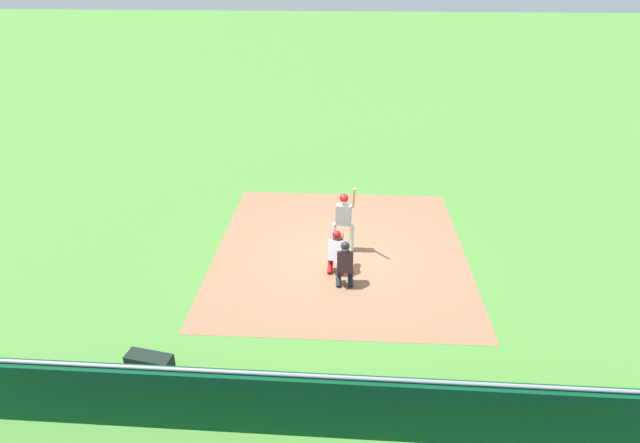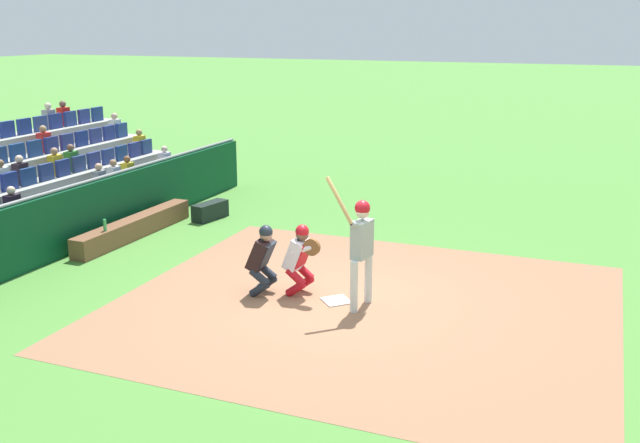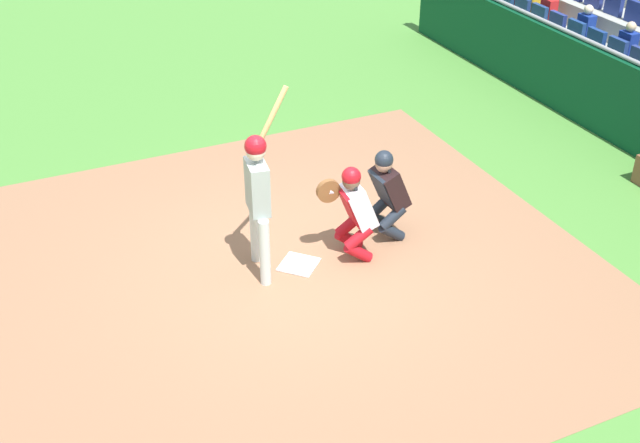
{
  "view_description": "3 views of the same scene",
  "coord_description": "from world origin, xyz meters",
  "px_view_note": "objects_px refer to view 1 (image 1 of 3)",
  "views": [
    {
      "loc": [
        0.27,
        -12.63,
        7.77
      ],
      "look_at": [
        -0.58,
        -0.02,
        1.21
      ],
      "focal_mm": 28.39,
      "sensor_mm": 36.0,
      "label": 1
    },
    {
      "loc": [
        10.77,
        4.18,
        4.62
      ],
      "look_at": [
        -0.01,
        -0.31,
        1.39
      ],
      "focal_mm": 40.34,
      "sensor_mm": 36.0,
      "label": 2
    },
    {
      "loc": [
        -7.62,
        3.11,
        5.71
      ],
      "look_at": [
        -0.5,
        -0.07,
        0.92
      ],
      "focal_mm": 44.65,
      "sensor_mm": 36.0,
      "label": 3
    }
  ],
  "objects_px": {
    "batter_at_plate": "(344,216)",
    "home_plate_umpire": "(345,262)",
    "home_plate_marker": "(340,258)",
    "water_bottle_on_bench": "(289,382)",
    "equipment_duffel_bag": "(150,363)",
    "dugout_bench": "(234,396)",
    "catcher_crouching": "(337,250)"
  },
  "relations": [
    {
      "from": "home_plate_umpire",
      "to": "batter_at_plate",
      "type": "bearing_deg",
      "value": 92.64
    },
    {
      "from": "home_plate_umpire",
      "to": "catcher_crouching",
      "type": "bearing_deg",
      "value": 111.79
    },
    {
      "from": "batter_at_plate",
      "to": "home_plate_umpire",
      "type": "xyz_separation_m",
      "value": [
        0.08,
        -1.78,
        -0.46
      ]
    },
    {
      "from": "home_plate_umpire",
      "to": "dugout_bench",
      "type": "distance_m",
      "value": 4.77
    },
    {
      "from": "dugout_bench",
      "to": "water_bottle_on_bench",
      "type": "distance_m",
      "value": 1.14
    },
    {
      "from": "home_plate_umpire",
      "to": "equipment_duffel_bag",
      "type": "bearing_deg",
      "value": -138.97
    },
    {
      "from": "catcher_crouching",
      "to": "equipment_duffel_bag",
      "type": "relative_size",
      "value": 1.32
    },
    {
      "from": "home_plate_marker",
      "to": "batter_at_plate",
      "type": "relative_size",
      "value": 0.19
    },
    {
      "from": "home_plate_umpire",
      "to": "dugout_bench",
      "type": "relative_size",
      "value": 0.34
    },
    {
      "from": "home_plate_umpire",
      "to": "equipment_duffel_bag",
      "type": "height_order",
      "value": "home_plate_umpire"
    },
    {
      "from": "home_plate_marker",
      "to": "equipment_duffel_bag",
      "type": "relative_size",
      "value": 0.45
    },
    {
      "from": "batter_at_plate",
      "to": "catcher_crouching",
      "type": "xyz_separation_m",
      "value": [
        -0.16,
        -1.18,
        -0.44
      ]
    },
    {
      "from": "catcher_crouching",
      "to": "dugout_bench",
      "type": "relative_size",
      "value": 0.34
    },
    {
      "from": "home_plate_marker",
      "to": "equipment_duffel_bag",
      "type": "distance_m",
      "value": 6.17
    },
    {
      "from": "dugout_bench",
      "to": "equipment_duffel_bag",
      "type": "xyz_separation_m",
      "value": [
        -1.97,
        0.77,
        -0.01
      ]
    },
    {
      "from": "home_plate_marker",
      "to": "home_plate_umpire",
      "type": "distance_m",
      "value": 1.49
    },
    {
      "from": "home_plate_umpire",
      "to": "equipment_duffel_bag",
      "type": "distance_m",
      "value": 5.35
    },
    {
      "from": "equipment_duffel_bag",
      "to": "home_plate_marker",
      "type": "bearing_deg",
      "value": 61.47
    },
    {
      "from": "home_plate_umpire",
      "to": "dugout_bench",
      "type": "bearing_deg",
      "value": -115.69
    },
    {
      "from": "equipment_duffel_bag",
      "to": "batter_at_plate",
      "type": "bearing_deg",
      "value": 63.42
    },
    {
      "from": "home_plate_umpire",
      "to": "home_plate_marker",
      "type": "bearing_deg",
      "value": 97.33
    },
    {
      "from": "water_bottle_on_bench",
      "to": "equipment_duffel_bag",
      "type": "relative_size",
      "value": 0.25
    },
    {
      "from": "catcher_crouching",
      "to": "equipment_duffel_bag",
      "type": "height_order",
      "value": "catcher_crouching"
    },
    {
      "from": "catcher_crouching",
      "to": "home_plate_umpire",
      "type": "xyz_separation_m",
      "value": [
        0.24,
        -0.6,
        -0.02
      ]
    },
    {
      "from": "catcher_crouching",
      "to": "water_bottle_on_bench",
      "type": "bearing_deg",
      "value": -98.67
    },
    {
      "from": "home_plate_marker",
      "to": "equipment_duffel_bag",
      "type": "xyz_separation_m",
      "value": [
        -3.85,
        -4.81,
        0.19
      ]
    },
    {
      "from": "dugout_bench",
      "to": "home_plate_marker",
      "type": "bearing_deg",
      "value": 71.34
    },
    {
      "from": "batter_at_plate",
      "to": "home_plate_umpire",
      "type": "distance_m",
      "value": 1.84
    },
    {
      "from": "home_plate_marker",
      "to": "batter_at_plate",
      "type": "bearing_deg",
      "value": 79.46
    },
    {
      "from": "dugout_bench",
      "to": "equipment_duffel_bag",
      "type": "bearing_deg",
      "value": 158.55
    },
    {
      "from": "dugout_bench",
      "to": "equipment_duffel_bag",
      "type": "relative_size",
      "value": 3.86
    },
    {
      "from": "batter_at_plate",
      "to": "equipment_duffel_bag",
      "type": "relative_size",
      "value": 2.31
    }
  ]
}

